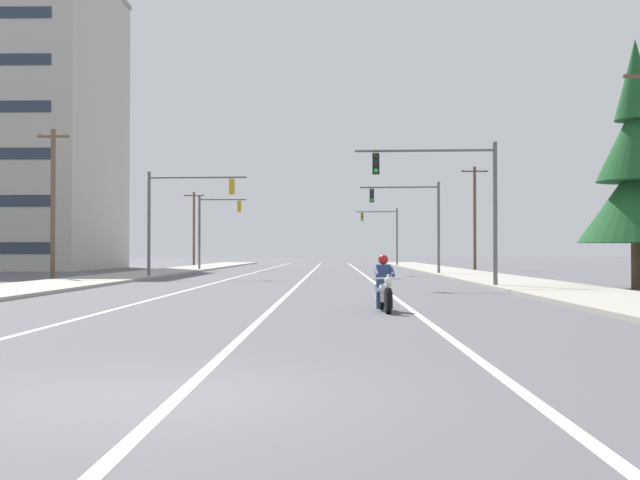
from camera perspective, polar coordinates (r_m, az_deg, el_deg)
ground_plane at (r=8.48m, az=-11.77°, el=-11.27°), size 400.00×400.00×0.00m
lane_stripe_center at (r=53.18m, az=-0.79°, el=-2.53°), size 0.16×100.00×0.01m
lane_stripe_left at (r=53.47m, az=-5.27°, el=-2.52°), size 0.16×100.00×0.01m
lane_stripe_right at (r=53.20m, az=3.20°, el=-2.53°), size 0.16×100.00×0.01m
sidewalk_kerb_right at (r=48.93m, az=11.19°, el=-2.58°), size 4.40×110.00×0.14m
sidewalk_kerb_left at (r=49.71m, az=-13.41°, el=-2.54°), size 4.40×110.00×0.14m
motorcycle_with_rider at (r=19.92m, az=4.77°, el=-3.60°), size 0.70×2.19×1.46m
traffic_signal_near_right at (r=33.23m, az=9.83°, el=3.68°), size 6.02×0.41×6.20m
traffic_signal_near_left at (r=45.41m, az=-10.48°, el=2.44°), size 5.79×0.37×6.20m
traffic_signal_mid_right at (r=51.67m, az=7.09°, el=2.00°), size 5.30×0.51×6.20m
traffic_signal_mid_left at (r=64.07m, az=-7.95°, el=1.37°), size 3.94×0.48×6.20m
traffic_signal_far_right at (r=82.82m, az=4.85°, el=0.88°), size 4.48×0.46×6.20m
utility_pole_left_near at (r=45.56m, az=-19.17°, el=2.74°), size 1.82×0.26×8.40m
utility_pole_right_far at (r=67.65m, az=11.39°, el=1.79°), size 2.30×0.26×8.88m
utility_pole_left_far at (r=87.31m, az=-9.32°, el=0.97°), size 2.26×0.26×8.24m
conifer_tree_right_verge_near at (r=34.11m, az=22.36°, el=4.53°), size 4.67×4.67×10.27m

